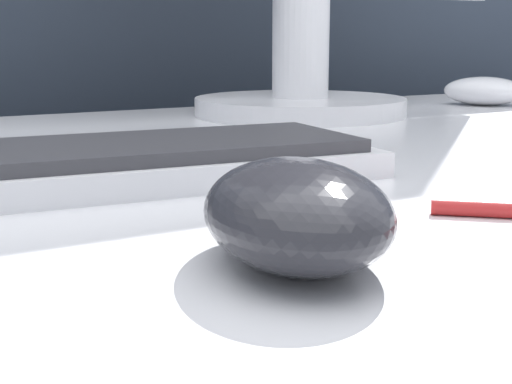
% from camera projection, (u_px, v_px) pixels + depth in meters
% --- Properties ---
extents(computer_mouse_near, '(0.10, 0.12, 0.04)m').
position_uv_depth(computer_mouse_near, '(297.00, 212.00, 0.27)').
color(computer_mouse_near, '#232328').
rests_on(computer_mouse_near, desk).
extents(keyboard, '(0.45, 0.16, 0.02)m').
position_uv_depth(keyboard, '(16.00, 170.00, 0.41)').
color(keyboard, white).
rests_on(keyboard, desk).
extents(computer_mouse_far, '(0.12, 0.12, 0.04)m').
position_uv_depth(computer_mouse_far, '(484.00, 91.00, 0.92)').
color(computer_mouse_far, white).
rests_on(computer_mouse_far, desk).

